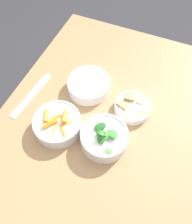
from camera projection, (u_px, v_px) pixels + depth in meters
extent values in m
plane|color=#2D2D33|center=(103.00, 175.00, 1.51)|extent=(10.00, 10.00, 0.00)
cube|color=#99724C|center=(108.00, 125.00, 0.87)|extent=(1.14, 0.86, 0.03)
cube|color=olive|center=(189.00, 107.00, 1.36)|extent=(0.06, 0.06, 0.73)
cube|color=olive|center=(82.00, 72.00, 1.51)|extent=(0.06, 0.06, 0.73)
cylinder|color=silver|center=(58.00, 124.00, 0.82)|extent=(0.18, 0.18, 0.05)
torus|color=silver|center=(57.00, 121.00, 0.80)|extent=(0.18, 0.18, 0.01)
cylinder|color=orange|center=(46.00, 126.00, 0.80)|extent=(0.03, 0.05, 0.02)
cylinder|color=orange|center=(56.00, 126.00, 0.81)|extent=(0.03, 0.05, 0.02)
cylinder|color=orange|center=(67.00, 125.00, 0.80)|extent=(0.05, 0.05, 0.02)
cylinder|color=orange|center=(63.00, 133.00, 0.79)|extent=(0.04, 0.05, 0.02)
cylinder|color=orange|center=(56.00, 127.00, 0.80)|extent=(0.06, 0.03, 0.02)
cylinder|color=orange|center=(55.00, 120.00, 0.81)|extent=(0.06, 0.05, 0.02)
cylinder|color=orange|center=(46.00, 116.00, 0.81)|extent=(0.05, 0.04, 0.02)
cylinder|color=orange|center=(50.00, 124.00, 0.79)|extent=(0.05, 0.05, 0.02)
cylinder|color=orange|center=(65.00, 117.00, 0.80)|extent=(0.05, 0.03, 0.02)
cylinder|color=silver|center=(104.00, 138.00, 0.79)|extent=(0.17, 0.17, 0.06)
torus|color=silver|center=(104.00, 135.00, 0.76)|extent=(0.17, 0.17, 0.01)
ellipsoid|color=#2D7028|center=(101.00, 135.00, 0.75)|extent=(0.04, 0.05, 0.02)
ellipsoid|color=#3D8433|center=(104.00, 134.00, 0.74)|extent=(0.04, 0.04, 0.03)
ellipsoid|color=#2D7028|center=(112.00, 145.00, 0.75)|extent=(0.03, 0.04, 0.03)
ellipsoid|color=#3D8433|center=(112.00, 133.00, 0.76)|extent=(0.06, 0.06, 0.04)
ellipsoid|color=#235B23|center=(101.00, 136.00, 0.74)|extent=(0.05, 0.04, 0.03)
ellipsoid|color=#4C933D|center=(110.00, 149.00, 0.75)|extent=(0.06, 0.04, 0.04)
ellipsoid|color=#3D8433|center=(103.00, 138.00, 0.74)|extent=(0.05, 0.05, 0.04)
ellipsoid|color=#235B23|center=(100.00, 127.00, 0.77)|extent=(0.05, 0.05, 0.01)
cylinder|color=white|center=(89.00, 85.00, 0.92)|extent=(0.18, 0.18, 0.05)
torus|color=white|center=(89.00, 82.00, 0.90)|extent=(0.18, 0.18, 0.01)
cylinder|color=brown|center=(89.00, 87.00, 0.93)|extent=(0.17, 0.17, 0.03)
ellipsoid|color=#A36B4C|center=(88.00, 86.00, 0.91)|extent=(0.01, 0.01, 0.01)
ellipsoid|color=#AD7551|center=(85.00, 85.00, 0.91)|extent=(0.01, 0.01, 0.01)
ellipsoid|color=#A36B4C|center=(90.00, 84.00, 0.91)|extent=(0.01, 0.01, 0.01)
ellipsoid|color=#A36B4C|center=(88.00, 81.00, 0.93)|extent=(0.01, 0.01, 0.01)
ellipsoid|color=#8E5B3D|center=(103.00, 75.00, 0.94)|extent=(0.01, 0.01, 0.01)
ellipsoid|color=#A36B4C|center=(104.00, 92.00, 0.89)|extent=(0.01, 0.01, 0.01)
ellipsoid|color=#AD7551|center=(88.00, 93.00, 0.89)|extent=(0.01, 0.01, 0.01)
ellipsoid|color=#8E5B3D|center=(81.00, 84.00, 0.91)|extent=(0.01, 0.01, 0.01)
cylinder|color=tan|center=(93.00, 71.00, 0.95)|extent=(0.03, 0.03, 0.01)
cylinder|color=#E0A88E|center=(92.00, 81.00, 0.91)|extent=(0.03, 0.03, 0.01)
cylinder|color=#E0A88E|center=(81.00, 88.00, 0.90)|extent=(0.03, 0.03, 0.01)
cylinder|color=beige|center=(93.00, 80.00, 0.92)|extent=(0.02, 0.02, 0.01)
cylinder|color=white|center=(133.00, 108.00, 0.88)|extent=(0.15, 0.15, 0.03)
torus|color=white|center=(133.00, 106.00, 0.86)|extent=(0.15, 0.15, 0.01)
cube|color=tan|center=(134.00, 104.00, 0.88)|extent=(0.07, 0.07, 0.02)
cube|color=tan|center=(130.00, 112.00, 0.85)|extent=(0.06, 0.06, 0.02)
cube|color=tan|center=(141.00, 111.00, 0.85)|extent=(0.06, 0.06, 0.01)
cube|color=tan|center=(141.00, 100.00, 0.88)|extent=(0.04, 0.04, 0.02)
cube|color=tan|center=(124.00, 104.00, 0.86)|extent=(0.06, 0.06, 0.02)
cube|color=tan|center=(130.00, 96.00, 0.88)|extent=(0.05, 0.05, 0.02)
cube|color=silver|center=(32.00, 95.00, 0.93)|extent=(0.25, 0.05, 0.00)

